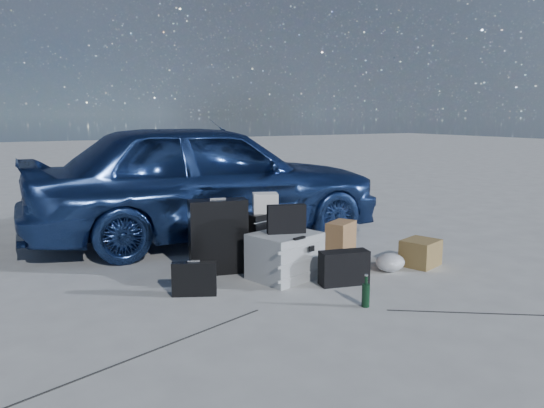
# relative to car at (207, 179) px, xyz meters

# --- Properties ---
(ground) EXTENTS (60.00, 60.00, 0.00)m
(ground) POSITION_rel_car_xyz_m (0.01, -2.34, -0.75)
(ground) COLOR beige
(ground) RESTS_ON ground
(car) EXTENTS (4.51, 2.09, 1.50)m
(car) POSITION_rel_car_xyz_m (0.00, 0.00, 0.00)
(car) COLOR navy
(car) RESTS_ON ground
(pelican_case) EXTENTS (0.71, 0.63, 0.44)m
(pelican_case) POSITION_rel_car_xyz_m (-0.01, -1.94, -0.53)
(pelican_case) COLOR #A8ABAD
(pelican_case) RESTS_ON ground
(laptop_bag) EXTENTS (0.38, 0.20, 0.27)m
(laptop_bag) POSITION_rel_car_xyz_m (0.00, -1.94, -0.17)
(laptop_bag) COLOR black
(laptop_bag) RESTS_ON pelican_case
(briefcase) EXTENTS (0.38, 0.24, 0.30)m
(briefcase) POSITION_rel_car_xyz_m (-0.96, -1.99, -0.60)
(briefcase) COLOR black
(briefcase) RESTS_ON ground
(suitcase_left) EXTENTS (0.60, 0.33, 0.73)m
(suitcase_left) POSITION_rel_car_xyz_m (-0.50, -1.47, -0.38)
(suitcase_left) COLOR black
(suitcase_left) RESTS_ON ground
(suitcase_right) EXTENTS (0.50, 0.29, 0.56)m
(suitcase_right) POSITION_rel_car_xyz_m (0.04, -1.48, -0.47)
(suitcase_right) COLOR black
(suitcase_right) RESTS_ON ground
(white_carton) EXTENTS (0.31, 0.28, 0.20)m
(white_carton) POSITION_rel_car_xyz_m (0.03, -1.48, -0.09)
(white_carton) COLOR white
(white_carton) RESTS_ON suitcase_right
(duffel_bag) EXTENTS (0.77, 0.39, 0.37)m
(duffel_bag) POSITION_rel_car_xyz_m (0.03, -1.13, -0.56)
(duffel_bag) COLOR black
(duffel_bag) RESTS_ON ground
(flat_box_white) EXTENTS (0.40, 0.33, 0.06)m
(flat_box_white) POSITION_rel_car_xyz_m (0.04, -1.11, -0.35)
(flat_box_white) COLOR white
(flat_box_white) RESTS_ON duffel_bag
(flat_box_black) EXTENTS (0.33, 0.29, 0.06)m
(flat_box_black) POSITION_rel_car_xyz_m (0.02, -1.12, -0.29)
(flat_box_black) COLOR black
(flat_box_black) RESTS_ON flat_box_white
(kraft_bag) EXTENTS (0.40, 0.34, 0.45)m
(kraft_bag) POSITION_rel_car_xyz_m (0.74, -1.82, -0.52)
(kraft_bag) COLOR #A47347
(kraft_bag) RESTS_ON ground
(cardboard_box) EXTENTS (0.44, 0.41, 0.27)m
(cardboard_box) POSITION_rel_car_xyz_m (1.43, -2.27, -0.61)
(cardboard_box) COLOR olive
(cardboard_box) RESTS_ON ground
(plastic_bag) EXTENTS (0.39, 0.36, 0.18)m
(plastic_bag) POSITION_rel_car_xyz_m (1.03, -2.27, -0.66)
(plastic_bag) COLOR silver
(plastic_bag) RESTS_ON ground
(messenger_bag) EXTENTS (0.48, 0.27, 0.32)m
(messenger_bag) POSITION_rel_car_xyz_m (0.36, -2.38, -0.59)
(messenger_bag) COLOR black
(messenger_bag) RESTS_ON ground
(green_bottle) EXTENTS (0.08, 0.08, 0.26)m
(green_bottle) POSITION_rel_car_xyz_m (0.16, -2.93, -0.62)
(green_bottle) COLOR black
(green_bottle) RESTS_ON ground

